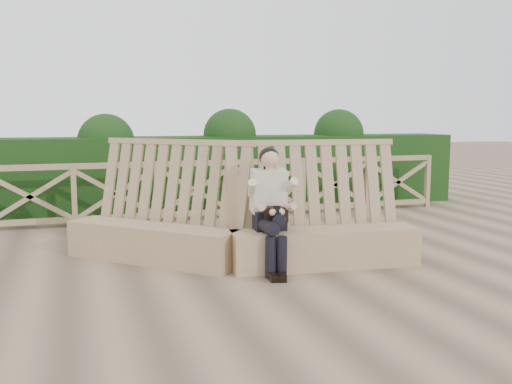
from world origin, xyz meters
name	(u,v)px	position (x,y,z in m)	size (l,w,h in m)	color
ground	(253,266)	(0.00, 0.00, 0.00)	(60.00, 60.00, 0.00)	brown
bench	(238,232)	(-0.13, 0.24, 0.41)	(4.35, 2.49, 1.62)	olive
woman	(271,205)	(0.17, -0.22, 0.82)	(0.46, 0.94, 1.53)	black
guardrail	(195,190)	(0.00, 3.50, 0.55)	(10.10, 0.09, 1.10)	#968057
hedge	(183,173)	(0.00, 4.70, 0.75)	(12.00, 1.20, 1.50)	black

